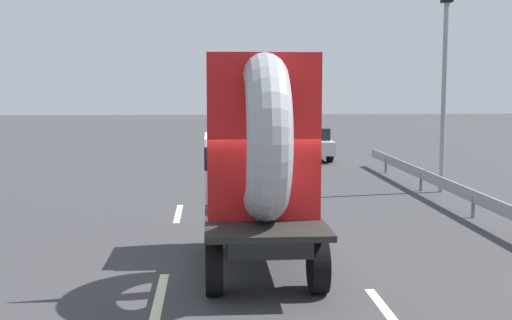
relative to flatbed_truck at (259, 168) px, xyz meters
name	(u,v)px	position (x,y,z in m)	size (l,w,h in m)	color
ground_plane	(256,270)	(-0.08, -0.16, -1.87)	(120.00, 120.00, 0.00)	#38383A
flatbed_truck	(259,168)	(0.00, 0.00, 0.00)	(2.02, 4.73, 3.93)	black
distant_sedan	(306,142)	(3.46, 18.01, -1.10)	(1.89, 4.41, 1.44)	black
traffic_light	(445,53)	(6.36, 8.40, 2.46)	(0.42, 0.36, 6.75)	gray
guardrail	(445,184)	(5.79, 6.48, -1.33)	(0.10, 17.31, 0.71)	gray
lane_dash_left_near	(159,298)	(-1.73, -1.71, -1.86)	(2.69, 0.16, 0.01)	beige
lane_dash_left_far	(178,213)	(-1.73, 5.39, -1.86)	(2.49, 0.16, 0.01)	beige
lane_dash_right_near	(385,309)	(1.73, -2.51, -1.86)	(2.02, 0.16, 0.01)	beige
lane_dash_right_far	(308,210)	(1.73, 5.61, -1.86)	(2.57, 0.16, 0.01)	beige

